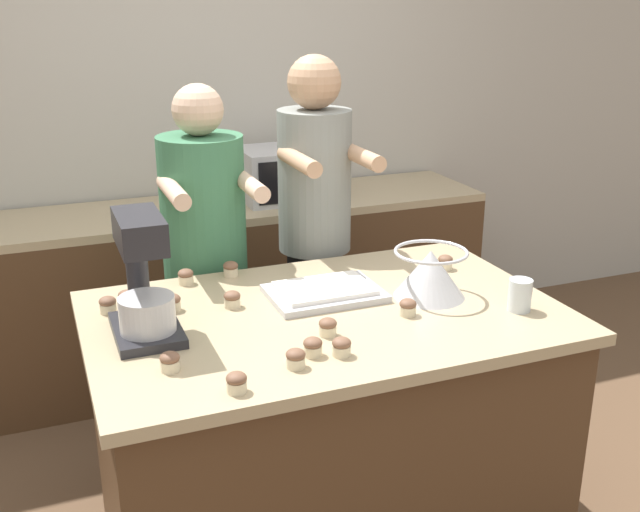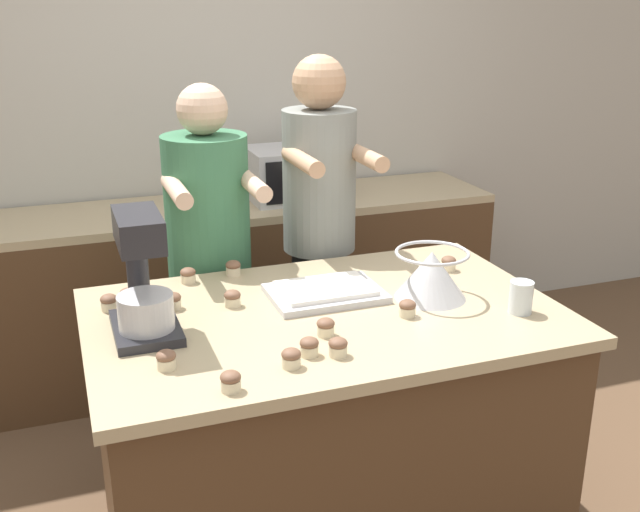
{
  "view_description": "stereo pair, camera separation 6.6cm",
  "coord_description": "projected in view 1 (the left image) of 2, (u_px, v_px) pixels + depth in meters",
  "views": [
    {
      "loc": [
        -0.86,
        -2.13,
        1.91
      ],
      "look_at": [
        0.0,
        0.05,
        1.1
      ],
      "focal_mm": 42.0,
      "sensor_mm": 36.0,
      "label": 1
    },
    {
      "loc": [
        -0.8,
        -2.15,
        1.91
      ],
      "look_at": [
        0.0,
        0.05,
        1.1
      ],
      "focal_mm": 42.0,
      "sensor_mm": 36.0,
      "label": 2
    }
  ],
  "objects": [
    {
      "name": "cupcake_6",
      "position": [
        237.0,
        382.0,
        1.98
      ],
      "size": [
        0.06,
        0.06,
        0.06
      ],
      "color": "beige",
      "rests_on": "island_counter"
    },
    {
      "name": "drinking_glass",
      "position": [
        520.0,
        295.0,
        2.48
      ],
      "size": [
        0.08,
        0.08,
        0.11
      ],
      "color": "silver",
      "rests_on": "island_counter"
    },
    {
      "name": "cupcake_3",
      "position": [
        172.0,
        302.0,
        2.49
      ],
      "size": [
        0.06,
        0.06,
        0.06
      ],
      "color": "beige",
      "rests_on": "island_counter"
    },
    {
      "name": "cupcake_0",
      "position": [
        170.0,
        361.0,
        2.09
      ],
      "size": [
        0.06,
        0.06,
        0.06
      ],
      "color": "beige",
      "rests_on": "island_counter"
    },
    {
      "name": "stand_mixer",
      "position": [
        143.0,
        283.0,
        2.27
      ],
      "size": [
        0.2,
        0.3,
        0.39
      ],
      "color": "#232328",
      "rests_on": "island_counter"
    },
    {
      "name": "person_right",
      "position": [
        315.0,
        245.0,
        3.18
      ],
      "size": [
        0.32,
        0.49,
        1.7
      ],
      "color": "#232328",
      "rests_on": "ground_plane"
    },
    {
      "name": "cupcake_12",
      "position": [
        231.0,
        269.0,
        2.8
      ],
      "size": [
        0.06,
        0.06,
        0.06
      ],
      "color": "beige",
      "rests_on": "island_counter"
    },
    {
      "name": "cupcake_7",
      "position": [
        328.0,
        327.0,
        2.31
      ],
      "size": [
        0.06,
        0.06,
        0.06
      ],
      "color": "beige",
      "rests_on": "island_counter"
    },
    {
      "name": "cupcake_1",
      "position": [
        296.0,
        358.0,
        2.11
      ],
      "size": [
        0.06,
        0.06,
        0.06
      ],
      "color": "beige",
      "rests_on": "island_counter"
    },
    {
      "name": "person_left",
      "position": [
        207.0,
        275.0,
        3.04
      ],
      "size": [
        0.35,
        0.51,
        1.6
      ],
      "color": "#33384C",
      "rests_on": "ground_plane"
    },
    {
      "name": "cupcake_13",
      "position": [
        445.0,
        262.0,
        2.87
      ],
      "size": [
        0.06,
        0.06,
        0.06
      ],
      "color": "beige",
      "rests_on": "island_counter"
    },
    {
      "name": "cupcake_10",
      "position": [
        313.0,
        347.0,
        2.18
      ],
      "size": [
        0.06,
        0.06,
        0.06
      ],
      "color": "beige",
      "rests_on": "island_counter"
    },
    {
      "name": "cupcake_8",
      "position": [
        232.0,
        299.0,
        2.52
      ],
      "size": [
        0.06,
        0.06,
        0.06
      ],
      "color": "beige",
      "rests_on": "island_counter"
    },
    {
      "name": "cupcake_2",
      "position": [
        408.0,
        307.0,
        2.45
      ],
      "size": [
        0.06,
        0.06,
        0.06
      ],
      "color": "beige",
      "rests_on": "island_counter"
    },
    {
      "name": "baking_tray",
      "position": [
        325.0,
        292.0,
        2.61
      ],
      "size": [
        0.39,
        0.28,
        0.04
      ],
      "color": "#BCBCC1",
      "rests_on": "island_counter"
    },
    {
      "name": "cupcake_11",
      "position": [
        342.0,
        346.0,
        2.18
      ],
      "size": [
        0.06,
        0.06,
        0.06
      ],
      "color": "beige",
      "rests_on": "island_counter"
    },
    {
      "name": "cupcake_9",
      "position": [
        186.0,
        276.0,
        2.72
      ],
      "size": [
        0.06,
        0.06,
        0.06
      ],
      "color": "beige",
      "rests_on": "island_counter"
    },
    {
      "name": "island_counter",
      "position": [
        325.0,
        430.0,
        2.64
      ],
      "size": [
        1.56,
        0.99,
        0.92
      ],
      "color": "#4C331E",
      "rests_on": "ground_plane"
    },
    {
      "name": "microwave_oven",
      "position": [
        285.0,
        174.0,
        3.87
      ],
      "size": [
        0.45,
        0.36,
        0.27
      ],
      "color": "#B7B7BC",
      "rests_on": "back_counter"
    },
    {
      "name": "back_wall",
      "position": [
        197.0,
        108.0,
        3.95
      ],
      "size": [
        10.0,
        0.06,
        2.7
      ],
      "color": "#B2ADA3",
      "rests_on": "ground_plane"
    },
    {
      "name": "mixing_bowl",
      "position": [
        430.0,
        272.0,
        2.59
      ],
      "size": [
        0.26,
        0.26,
        0.17
      ],
      "color": "#BCBCC1",
      "rests_on": "island_counter"
    },
    {
      "name": "cupcake_5",
      "position": [
        127.0,
        298.0,
        2.53
      ],
      "size": [
        0.06,
        0.06,
        0.06
      ],
      "color": "beige",
      "rests_on": "island_counter"
    },
    {
      "name": "back_counter",
      "position": [
        221.0,
        288.0,
        3.94
      ],
      "size": [
        2.8,
        0.6,
        0.91
      ],
      "color": "#4C331E",
      "rests_on": "ground_plane"
    },
    {
      "name": "cupcake_4",
      "position": [
        108.0,
        305.0,
        2.47
      ],
      "size": [
        0.06,
        0.06,
        0.06
      ],
      "color": "beige",
      "rests_on": "island_counter"
    }
  ]
}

